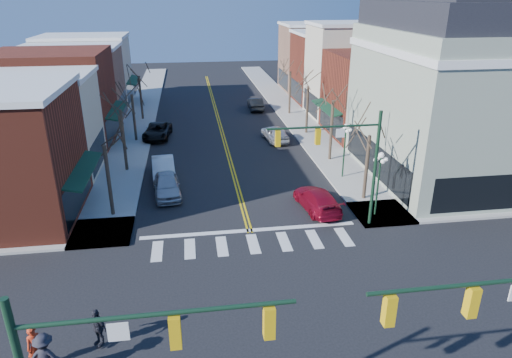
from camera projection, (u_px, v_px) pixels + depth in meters
name	position (u px, v px, depth m)	size (l,w,h in m)	color
ground	(273.00, 314.00, 20.37)	(160.00, 160.00, 0.00)	black
sidewalk_left	(124.00, 166.00, 37.44)	(3.50, 70.00, 0.15)	#9E9B93
sidewalk_right	(330.00, 156.00, 39.83)	(3.50, 70.00, 0.15)	#9E9B93
bldg_left_stucco_a	(27.00, 128.00, 34.66)	(10.00, 7.00, 7.50)	beige
bldg_left_brick_b	(53.00, 99.00, 41.79)	(10.00, 9.00, 8.50)	maroon
bldg_left_tan	(73.00, 86.00, 49.47)	(10.00, 7.50, 7.80)	#A17158
bldg_left_stucco_b	(87.00, 72.00, 56.48)	(10.00, 8.00, 8.20)	beige
bldg_right_brick_a	(382.00, 95.00, 44.51)	(10.00, 8.50, 8.00)	maroon
bldg_right_stucco	(355.00, 72.00, 51.22)	(10.00, 7.00, 10.00)	beige
bldg_right_brick_b	(334.00, 68.00, 58.37)	(10.00, 8.00, 8.50)	maroon
bldg_right_tan	(317.00, 58.00, 65.59)	(10.00, 8.00, 9.00)	#A17158
victorian_corner	(460.00, 90.00, 33.35)	(12.25, 14.25, 13.30)	gray
traffic_mast_far_right	(346.00, 154.00, 26.10)	(6.60, 0.28, 7.20)	#14331E
lamppost_corner	(379.00, 173.00, 28.14)	(0.36, 0.36, 4.33)	#14331E
lamppost_midblock	(345.00, 142.00, 34.08)	(0.36, 0.36, 4.33)	#14331E
tree_left_a	(109.00, 182.00, 28.38)	(0.24, 0.24, 4.76)	#382B21
tree_left_b	(124.00, 141.00, 35.64)	(0.24, 0.24, 5.04)	#382B21
tree_left_c	(134.00, 118.00, 43.05)	(0.24, 0.24, 4.55)	#382B21
tree_left_d	(141.00, 98.00, 50.30)	(0.24, 0.24, 4.90)	#382B21
tree_right_a	(366.00, 169.00, 30.70)	(0.24, 0.24, 4.62)	#382B21
tree_right_b	(331.00, 131.00, 37.91)	(0.24, 0.24, 5.18)	#382B21
tree_right_c	(307.00, 110.00, 45.29)	(0.24, 0.24, 4.83)	#382B21
tree_right_d	(290.00, 93.00, 52.58)	(0.24, 0.24, 4.97)	#382B21
car_left_near	(167.00, 185.00, 32.01)	(1.84, 4.58, 1.56)	#ABABAF
car_left_mid	(163.00, 169.00, 34.93)	(1.65, 4.72, 1.56)	silver
car_left_far	(157.00, 131.00, 44.63)	(2.34, 5.06, 1.41)	black
car_right_near	(317.00, 199.00, 29.96)	(1.97, 4.84, 1.40)	maroon
car_right_mid	(275.00, 133.00, 43.74)	(1.79, 4.44, 1.51)	silver
car_right_far	(255.00, 104.00, 55.32)	(1.54, 4.42, 1.46)	black
pedestrian_red_a	(35.00, 347.00, 17.10)	(0.63, 0.41, 1.73)	#B82D13
pedestrian_dark_a	(97.00, 327.00, 18.13)	(0.98, 0.41, 1.68)	black
pedestrian_dark_b	(46.00, 356.00, 16.51)	(1.24, 0.71, 1.92)	black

